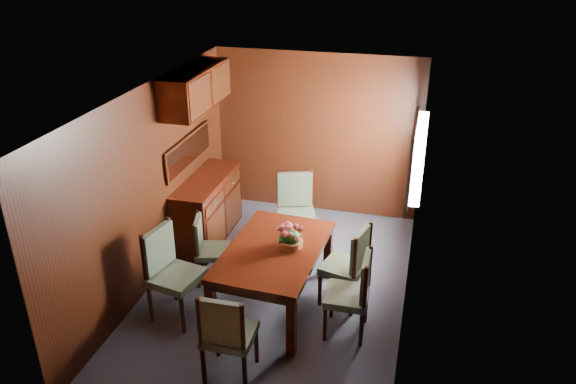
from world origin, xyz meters
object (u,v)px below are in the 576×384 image
(chair_left_near, at_px, (169,268))
(chair_right_near, at_px, (354,290))
(flower_centerpiece, at_px, (291,235))
(chair_head, at_px, (226,332))
(sideboard, at_px, (208,209))
(dining_table, at_px, (274,256))

(chair_left_near, height_order, chair_right_near, chair_left_near)
(flower_centerpiece, bearing_deg, chair_head, -102.12)
(chair_left_near, height_order, chair_head, chair_left_near)
(chair_head, relative_size, flower_centerpiece, 3.39)
(chair_right_near, relative_size, chair_head, 0.98)
(chair_left_near, distance_m, chair_right_near, 2.01)
(chair_left_near, bearing_deg, sideboard, -160.49)
(chair_right_near, distance_m, flower_centerpiece, 0.91)
(chair_head, bearing_deg, sideboard, 114.22)
(chair_left_near, relative_size, chair_head, 1.09)
(chair_right_near, relative_size, flower_centerpiece, 3.32)
(chair_right_near, xyz_separation_m, flower_centerpiece, (-0.77, 0.34, 0.35))
(chair_right_near, height_order, chair_head, chair_head)
(sideboard, bearing_deg, dining_table, -43.92)
(dining_table, bearing_deg, flower_centerpiece, 29.17)
(dining_table, xyz_separation_m, flower_centerpiece, (0.17, 0.08, 0.25))
(sideboard, distance_m, dining_table, 1.82)
(sideboard, distance_m, flower_centerpiece, 1.94)
(chair_left_near, relative_size, flower_centerpiece, 3.70)
(sideboard, xyz_separation_m, dining_table, (1.31, -1.26, 0.20))
(sideboard, height_order, chair_right_near, chair_right_near)
(dining_table, bearing_deg, chair_left_near, -154.05)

